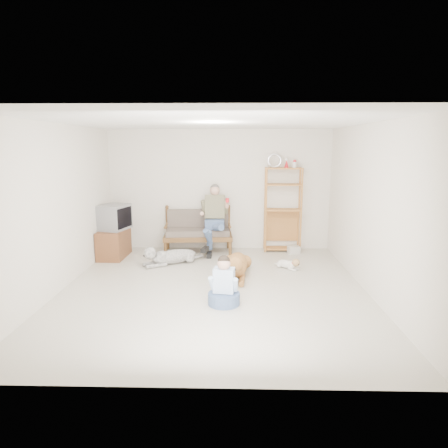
{
  "coord_description": "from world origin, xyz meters",
  "views": [
    {
      "loc": [
        0.33,
        -6.28,
        2.35
      ],
      "look_at": [
        0.15,
        1.0,
        0.91
      ],
      "focal_mm": 32.0,
      "sensor_mm": 36.0,
      "label": 1
    }
  ],
  "objects_px": {
    "tv_stand": "(114,243)",
    "golden_retriever": "(236,265)",
    "loveseat": "(198,230)",
    "etagere": "(283,209)"
  },
  "relations": [
    {
      "from": "loveseat",
      "to": "golden_retriever",
      "type": "height_order",
      "value": "loveseat"
    },
    {
      "from": "etagere",
      "to": "golden_retriever",
      "type": "height_order",
      "value": "etagere"
    },
    {
      "from": "etagere",
      "to": "golden_retriever",
      "type": "distance_m",
      "value": 2.23
    },
    {
      "from": "etagere",
      "to": "tv_stand",
      "type": "relative_size",
      "value": 2.38
    },
    {
      "from": "loveseat",
      "to": "tv_stand",
      "type": "relative_size",
      "value": 1.69
    },
    {
      "from": "tv_stand",
      "to": "golden_retriever",
      "type": "height_order",
      "value": "tv_stand"
    },
    {
      "from": "tv_stand",
      "to": "golden_retriever",
      "type": "bearing_deg",
      "value": -22.66
    },
    {
      "from": "tv_stand",
      "to": "golden_retriever",
      "type": "xyz_separation_m",
      "value": [
        2.61,
        -1.18,
        -0.1
      ]
    },
    {
      "from": "golden_retriever",
      "to": "etagere",
      "type": "bearing_deg",
      "value": 63.71
    },
    {
      "from": "etagere",
      "to": "tv_stand",
      "type": "distance_m",
      "value": 3.76
    }
  ]
}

